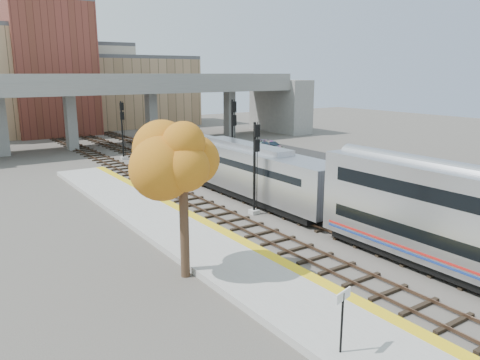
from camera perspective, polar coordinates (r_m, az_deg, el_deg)
ground at (r=27.23m, az=15.07°, el=-8.32°), size 160.00×160.00×0.00m
platform at (r=22.53m, az=2.59°, el=-11.99°), size 4.50×60.00×0.35m
yellow_strip at (r=23.55m, az=6.38°, el=-10.44°), size 0.70×60.00×0.01m
tracks at (r=36.63m, az=1.22°, el=-2.22°), size 10.70×95.00×0.25m
overpass at (r=66.14m, az=-12.49°, el=9.33°), size 54.00×12.00×9.50m
buildings_far at (r=85.49m, az=-20.38°, el=10.99°), size 43.00×21.00×20.60m
parking_lot at (r=56.41m, az=2.97°, el=3.11°), size 14.00×18.00×0.04m
locomotive at (r=36.57m, az=0.85°, el=1.30°), size 3.02×19.05×4.10m
signal_mast_near at (r=32.05m, az=1.84°, el=1.07°), size 0.60×0.64×6.43m
signal_mast_mid at (r=41.57m, az=-0.90°, el=4.75°), size 0.60×0.64×7.39m
signal_mast_far at (r=54.47m, az=-14.13°, el=5.71°), size 0.60×0.64×6.55m
station_sign at (r=16.56m, az=12.40°, el=-15.07°), size 0.88×0.27×2.27m
tree at (r=21.63m, az=-7.05°, el=3.04°), size 3.60×3.60×8.07m
car_a at (r=51.22m, az=4.70°, el=2.70°), size 2.19×3.34×1.06m
car_b at (r=54.78m, az=3.68°, el=3.52°), size 2.39×4.21×1.31m
car_c at (r=58.58m, az=3.86°, el=4.13°), size 2.19×4.63×1.31m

